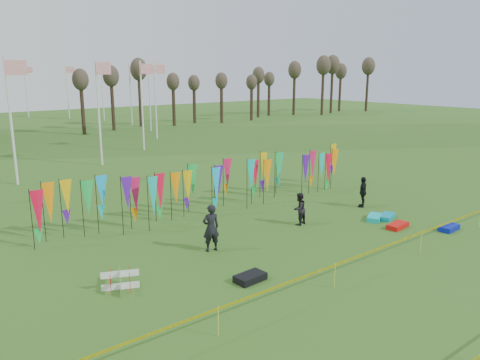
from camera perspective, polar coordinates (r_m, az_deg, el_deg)
ground at (r=18.65m, az=12.43°, el=-9.52°), size 160.00×160.00×0.00m
banner_row at (r=24.30m, az=-2.45°, el=0.02°), size 18.64×0.64×2.46m
caution_tape_near at (r=17.44m, az=15.56°, el=-8.58°), size 26.00×0.02×0.90m
tree_line at (r=71.21m, az=1.70°, el=12.38°), size 53.92×1.92×7.84m
box_kite at (r=16.29m, az=-14.39°, el=-11.74°), size 0.63×0.63×0.70m
person_left at (r=18.84m, az=-3.57°, el=-5.84°), size 0.80×0.65×1.94m
person_mid at (r=22.20m, az=7.22°, el=-3.51°), size 0.82×0.58×1.54m
person_right at (r=25.71m, az=14.75°, el=-1.41°), size 1.11×0.98×1.65m
kite_bag_turquoise at (r=23.81m, az=16.06°, el=-4.43°), size 1.28×1.04×0.23m
kite_bag_blue at (r=23.48m, az=24.10°, el=-5.33°), size 1.14×0.66×0.23m
kite_bag_red at (r=22.94m, az=18.66°, el=-5.29°), size 1.26×0.69×0.22m
kite_bag_black at (r=16.51m, az=1.25°, el=-11.80°), size 1.12×0.70×0.25m
kite_bag_teal at (r=24.16m, az=17.45°, el=-4.28°), size 1.27×0.88×0.22m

